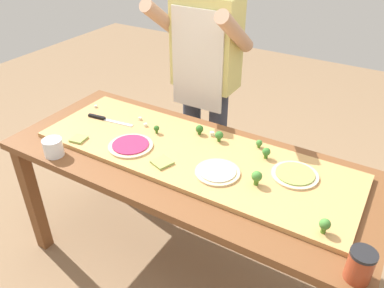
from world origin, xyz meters
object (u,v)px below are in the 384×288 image
(cheese_crumble_b, at_px, (96,106))
(broccoli_floret_back_mid, at_px, (259,143))
(pizza_whole_cheese_artichoke, at_px, (217,172))
(pizza_slice_near_left, at_px, (162,162))
(flour_cup, at_px, (53,148))
(broccoli_floret_center_right, at_px, (266,152))
(prep_table, at_px, (188,174))
(chefs_knife, at_px, (104,119))
(broccoli_floret_front_left, at_px, (219,136))
(broccoli_floret_center_left, at_px, (199,129))
(cook_center, at_px, (205,71))
(cheese_crumble_a, at_px, (145,125))
(cheese_crumble_c, at_px, (140,119))
(pizza_slice_center, at_px, (79,139))
(pizza_whole_beet_magenta, at_px, (131,145))
(broccoli_floret_front_right, at_px, (325,225))
(sauce_jar, at_px, (360,266))
(broccoli_floret_front_mid, at_px, (156,129))
(pizza_whole_pesto_green, at_px, (295,175))
(broccoli_floret_back_left, at_px, (257,177))
(cheese_crumble_d, at_px, (212,134))

(cheese_crumble_b, bearing_deg, broccoli_floret_back_mid, 5.16)
(pizza_whole_cheese_artichoke, height_order, broccoli_floret_back_mid, broccoli_floret_back_mid)
(pizza_whole_cheese_artichoke, xyz_separation_m, pizza_slice_near_left, (-0.26, -0.07, -0.00))
(pizza_whole_cheese_artichoke, distance_m, flour_cup, 0.84)
(broccoli_floret_center_right, bearing_deg, prep_table, -153.80)
(chefs_knife, bearing_deg, prep_table, -5.57)
(broccoli_floret_front_left, bearing_deg, cheese_crumble_b, -177.11)
(broccoli_floret_center_left, xyz_separation_m, cook_center, (-0.20, 0.42, 0.14))
(cheese_crumble_a, bearing_deg, cheese_crumble_c, 147.79)
(pizza_slice_center, distance_m, flour_cup, 0.14)
(cheese_crumble_a, height_order, cheese_crumble_b, cheese_crumble_a)
(pizza_whole_cheese_artichoke, distance_m, pizza_slice_near_left, 0.27)
(pizza_whole_beet_magenta, relative_size, cook_center, 0.14)
(pizza_slice_near_left, xyz_separation_m, broccoli_floret_front_right, (0.78, -0.06, 0.03))
(flour_cup, bearing_deg, pizza_whole_beet_magenta, 36.95)
(pizza_slice_center, distance_m, cook_center, 0.88)
(pizza_slice_near_left, relative_size, sauce_jar, 0.69)
(broccoli_floret_front_mid, height_order, cheese_crumble_b, broccoli_floret_front_mid)
(broccoli_floret_center_left, relative_size, cook_center, 0.03)
(pizza_whole_beet_magenta, height_order, broccoli_floret_front_mid, broccoli_floret_front_mid)
(pizza_whole_beet_magenta, xyz_separation_m, cheese_crumble_c, (-0.13, 0.25, 0.00))
(pizza_whole_pesto_green, xyz_separation_m, broccoli_floret_center_right, (-0.17, 0.07, 0.03))
(pizza_whole_beet_magenta, xyz_separation_m, sauce_jar, (1.16, -0.23, 0.03))
(chefs_knife, distance_m, pizza_whole_pesto_green, 1.11)
(pizza_slice_near_left, bearing_deg, pizza_slice_center, -174.18)
(broccoli_floret_back_left, bearing_deg, cheese_crumble_d, 143.77)
(chefs_knife, bearing_deg, cheese_crumble_d, 15.02)
(broccoli_floret_front_mid, relative_size, sauce_jar, 0.37)
(broccoli_floret_front_mid, bearing_deg, broccoli_floret_front_right, -15.91)
(pizza_slice_center, height_order, broccoli_floret_front_mid, broccoli_floret_front_mid)
(chefs_knife, relative_size, cheese_crumble_c, 19.83)
(prep_table, xyz_separation_m, cook_center, (-0.25, 0.62, 0.30))
(pizza_whole_cheese_artichoke, bearing_deg, pizza_slice_center, -171.18)
(pizza_whole_cheese_artichoke, distance_m, cheese_crumble_a, 0.58)
(broccoli_floret_center_right, relative_size, cheese_crumble_a, 3.45)
(flour_cup, bearing_deg, chefs_knife, 90.67)
(prep_table, distance_m, cheese_crumble_c, 0.47)
(broccoli_floret_center_left, bearing_deg, broccoli_floret_back_mid, 7.27)
(flour_cup, bearing_deg, prep_table, 28.21)
(sauce_jar, bearing_deg, cheese_crumble_a, 160.30)
(cook_center, bearing_deg, sauce_jar, -39.88)
(broccoli_floret_back_left, height_order, sauce_jar, sauce_jar)
(broccoli_floret_back_mid, bearing_deg, cheese_crumble_a, -168.97)
(pizza_slice_near_left, distance_m, cheese_crumble_d, 0.36)
(cheese_crumble_c, distance_m, cheese_crumble_d, 0.44)
(pizza_whole_cheese_artichoke, height_order, broccoli_floret_center_left, broccoli_floret_center_left)
(cheese_crumble_d, xyz_separation_m, flour_cup, (-0.61, -0.54, 0.01))
(broccoli_floret_center_right, distance_m, cook_center, 0.76)
(broccoli_floret_center_right, distance_m, broccoli_floret_front_mid, 0.60)
(pizza_slice_near_left, xyz_separation_m, broccoli_floret_front_mid, (-0.19, 0.22, 0.02))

